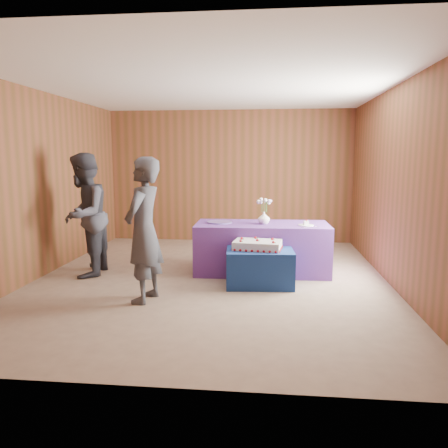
# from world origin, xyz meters

# --- Properties ---
(ground) EXTENTS (6.00, 6.00, 0.00)m
(ground) POSITION_xyz_m (0.00, 0.00, 0.00)
(ground) COLOR gray
(ground) RESTS_ON ground
(room_shell) EXTENTS (5.04, 6.04, 2.72)m
(room_shell) POSITION_xyz_m (0.00, 0.00, 1.80)
(room_shell) COLOR brown
(room_shell) RESTS_ON ground
(cake_table) EXTENTS (0.95, 0.76, 0.50)m
(cake_table) POSITION_xyz_m (0.70, -0.18, 0.25)
(cake_table) COLOR navy
(cake_table) RESTS_ON ground
(serving_table) EXTENTS (2.02, 0.95, 0.75)m
(serving_table) POSITION_xyz_m (0.72, 0.51, 0.38)
(serving_table) COLOR #5F3289
(serving_table) RESTS_ON ground
(sheet_cake) EXTENTS (0.71, 0.53, 0.15)m
(sheet_cake) POSITION_xyz_m (0.67, -0.18, 0.56)
(sheet_cake) COLOR silver
(sheet_cake) RESTS_ON cake_table
(vase) EXTENTS (0.18, 0.18, 0.18)m
(vase) POSITION_xyz_m (0.75, 0.47, 0.84)
(vase) COLOR white
(vase) RESTS_ON serving_table
(flower_spray) EXTENTS (0.23, 0.24, 0.18)m
(flower_spray) POSITION_xyz_m (0.75, 0.47, 1.09)
(flower_spray) COLOR #286327
(flower_spray) RESTS_ON vase
(platter) EXTENTS (0.49, 0.49, 0.02)m
(platter) POSITION_xyz_m (0.07, 0.52, 0.76)
(platter) COLOR #6953A7
(platter) RESTS_ON serving_table
(plate) EXTENTS (0.29, 0.29, 0.01)m
(plate) POSITION_xyz_m (1.36, 0.37, 0.76)
(plate) COLOR white
(plate) RESTS_ON serving_table
(cake_slice) EXTENTS (0.08, 0.07, 0.08)m
(cake_slice) POSITION_xyz_m (1.36, 0.37, 0.79)
(cake_slice) COLOR silver
(cake_slice) RESTS_ON plate
(knife) EXTENTS (0.25, 0.12, 0.00)m
(knife) POSITION_xyz_m (1.41, 0.24, 0.75)
(knife) COLOR silver
(knife) RESTS_ON serving_table
(guest_left) EXTENTS (0.52, 0.70, 1.75)m
(guest_left) POSITION_xyz_m (-0.67, -1.01, 0.88)
(guest_left) COLOR #3C3E48
(guest_left) RESTS_ON ground
(guest_right) EXTENTS (0.75, 0.93, 1.81)m
(guest_right) POSITION_xyz_m (-1.87, 0.04, 0.90)
(guest_right) COLOR #373742
(guest_right) RESTS_ON ground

